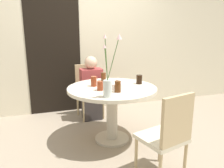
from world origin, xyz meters
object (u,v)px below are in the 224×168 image
Objects in this scene: drink_glass_4 at (104,77)px; person_woman at (91,90)px; chair_far_back at (168,133)px; drink_glass_1 at (118,87)px; birthday_cake at (117,86)px; flower_vase at (108,81)px; drink_glass_0 at (94,81)px; chair_right_flank at (88,88)px; side_plate at (98,83)px; drink_glass_2 at (139,79)px; drink_glass_3 at (100,86)px.

person_woman reaches higher than drink_glass_4.
chair_far_back reaches higher than drink_glass_1.
drink_glass_1 is 0.65m from drink_glass_4.
birthday_cake is at bearing -90.30° from chair_far_back.
drink_glass_4 is at bearing -77.08° from person_woman.
drink_glass_0 is (-0.03, 0.53, -0.12)m from flower_vase.
chair_right_flank reaches higher than drink_glass_1.
drink_glass_1 reaches higher than drink_glass_0.
drink_glass_1 is 1.10m from person_woman.
side_plate is 0.51m from drink_glass_1.
birthday_cake is 1.44× the size of drink_glass_0.
chair_right_flank reaches higher than drink_glass_2.
birthday_cake is 0.18× the size of person_woman.
side_plate is 1.30× the size of drink_glass_1.
birthday_cake is 1.54× the size of drink_glass_2.
drink_glass_1 is (-0.26, 0.69, 0.31)m from chair_far_back.
drink_glass_4 is (-0.40, 0.34, -0.00)m from drink_glass_2.
chair_right_flank is 0.16m from person_woman.
drink_glass_0 is 0.76m from person_woman.
drink_glass_3 is at bearing -95.94° from person_woman.
drink_glass_1 reaches higher than birthday_cake.
person_woman is (0.02, -0.16, -0.00)m from chair_right_flank.
side_plate is 0.17m from drink_glass_0.
birthday_cake is at bearing -41.30° from drink_glass_0.
chair_right_flank is at bearing 88.74° from side_plate.
drink_glass_4 is at bearing 53.25° from drink_glass_0.
side_plate is at bearing -97.78° from chair_right_flank.
person_woman is (0.08, 1.22, -0.42)m from flower_vase.
drink_glass_2 is 0.53m from drink_glass_4.
chair_right_flank is 7.59× the size of drink_glass_4.
person_woman is at bearing 97.73° from birthday_cake.
drink_glass_2 is 1.04× the size of drink_glass_4.
drink_glass_1 is at bearing 45.85° from flower_vase.
flower_vase reaches higher than birthday_cake.
person_woman is at bearing 102.92° from drink_glass_4.
side_plate is at bearing 85.69° from flower_vase.
drink_glass_0 is at bearing 95.83° from drink_glass_3.
person_woman is (-0.08, 1.05, -0.31)m from drink_glass_1.
drink_glass_3 is at bearing 92.14° from flower_vase.
drink_glass_3 is 0.11× the size of person_woman.
birthday_cake is (0.14, -1.06, 0.28)m from chair_right_flank.
drink_glass_0 is at bearing 138.70° from birthday_cake.
flower_vase is 5.55× the size of drink_glass_2.
flower_vase is at bearing -134.15° from drink_glass_1.
drink_glass_4 reaches higher than side_plate.
flower_vase is at bearing -102.22° from drink_glass_4.
chair_right_flank is 7.30× the size of drink_glass_2.
side_plate is (-0.37, 1.18, 0.24)m from chair_far_back.
drink_glass_0 is at bearing 174.56° from drink_glass_2.
chair_far_back is 1.31× the size of flower_vase.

